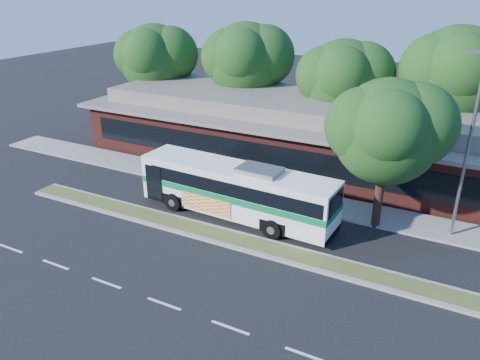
{
  "coord_description": "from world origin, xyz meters",
  "views": [
    {
      "loc": [
        9.67,
        -17.02,
        11.88
      ],
      "look_at": [
        -0.94,
        3.35,
        2.0
      ],
      "focal_mm": 35.0,
      "sensor_mm": 36.0,
      "label": 1
    }
  ],
  "objects": [
    {
      "name": "ground",
      "position": [
        0.0,
        0.0,
        0.0
      ],
      "size": [
        120.0,
        120.0,
        0.0
      ],
      "primitive_type": "plane",
      "color": "black",
      "rests_on": "ground"
    },
    {
      "name": "median_strip",
      "position": [
        0.0,
        0.6,
        0.07
      ],
      "size": [
        26.0,
        1.1,
        0.15
      ],
      "primitive_type": "cube",
      "color": "#4A5D27",
      "rests_on": "ground"
    },
    {
      "name": "sidewalk",
      "position": [
        0.0,
        6.4,
        0.06
      ],
      "size": [
        44.0,
        2.6,
        0.12
      ],
      "primitive_type": "cube",
      "color": "gray",
      "rests_on": "ground"
    },
    {
      "name": "parking_lot",
      "position": [
        -18.0,
        10.0,
        0.01
      ],
      "size": [
        14.0,
        12.0,
        0.01
      ],
      "primitive_type": "cube",
      "color": "black",
      "rests_on": "ground"
    },
    {
      "name": "plaza_building",
      "position": [
        0.0,
        12.99,
        2.13
      ],
      "size": [
        33.2,
        11.2,
        4.45
      ],
      "color": "#54201A",
      "rests_on": "ground"
    },
    {
      "name": "lamp_post",
      "position": [
        9.56,
        6.0,
        4.9
      ],
      "size": [
        0.93,
        0.18,
        9.07
      ],
      "color": "slate",
      "rests_on": "ground"
    },
    {
      "name": "tree_bg_a",
      "position": [
        -14.58,
        15.14,
        5.87
      ],
      "size": [
        6.47,
        5.8,
        8.63
      ],
      "color": "black",
      "rests_on": "ground"
    },
    {
      "name": "tree_bg_b",
      "position": [
        -6.57,
        16.14,
        6.14
      ],
      "size": [
        6.69,
        6.0,
        9.0
      ],
      "color": "black",
      "rests_on": "ground"
    },
    {
      "name": "tree_bg_c",
      "position": [
        1.4,
        15.13,
        5.59
      ],
      "size": [
        6.24,
        5.6,
        8.26
      ],
      "color": "black",
      "rests_on": "ground"
    },
    {
      "name": "tree_bg_d",
      "position": [
        8.45,
        16.15,
        6.42
      ],
      "size": [
        6.91,
        6.2,
        9.37
      ],
      "color": "black",
      "rests_on": "ground"
    },
    {
      "name": "transit_bus",
      "position": [
        -0.92,
        2.98,
        1.72
      ],
      "size": [
        11.14,
        2.96,
        3.1
      ],
      "rotation": [
        0.0,
        0.0,
        -0.05
      ],
      "color": "white",
      "rests_on": "ground"
    },
    {
      "name": "sedan",
      "position": [
        -10.66,
        9.69,
        0.74
      ],
      "size": [
        5.41,
        3.16,
        1.47
      ],
      "primitive_type": "imported",
      "rotation": [
        0.0,
        0.0,
        1.34
      ],
      "color": "#A0A2A6",
      "rests_on": "ground"
    },
    {
      "name": "sidewalk_tree",
      "position": [
        6.37,
        5.42,
        5.27
      ],
      "size": [
        5.77,
        5.17,
        7.73
      ],
      "color": "black",
      "rests_on": "ground"
    }
  ]
}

